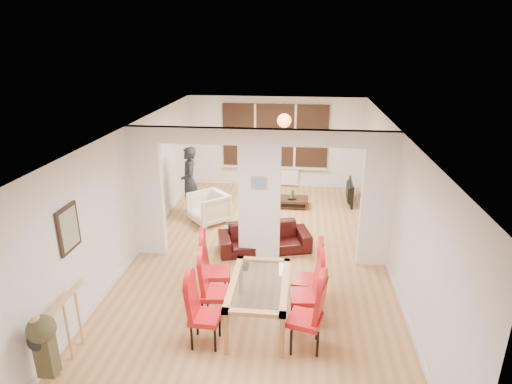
% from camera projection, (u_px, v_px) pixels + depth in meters
% --- Properties ---
extents(floor, '(5.00, 9.00, 0.01)m').
position_uv_depth(floor, '(259.00, 257.00, 8.57)').
color(floor, '#BA824B').
rests_on(floor, ground).
extents(room_walls, '(5.00, 9.00, 2.60)m').
position_uv_depth(room_walls, '(259.00, 196.00, 8.13)').
color(room_walls, silver).
rests_on(room_walls, floor).
extents(divider_wall, '(5.00, 0.18, 2.60)m').
position_uv_depth(divider_wall, '(259.00, 196.00, 8.13)').
color(divider_wall, white).
rests_on(divider_wall, floor).
extents(bay_window_blinds, '(3.00, 0.08, 1.80)m').
position_uv_depth(bay_window_blinds, '(275.00, 136.00, 12.21)').
color(bay_window_blinds, black).
rests_on(bay_window_blinds, room_walls).
extents(radiator, '(1.40, 0.08, 0.50)m').
position_uv_depth(radiator, '(274.00, 176.00, 12.58)').
color(radiator, white).
rests_on(radiator, floor).
extents(pendant_light, '(0.36, 0.36, 0.36)m').
position_uv_depth(pendant_light, '(284.00, 121.00, 10.89)').
color(pendant_light, orange).
rests_on(pendant_light, room_walls).
extents(stair_newel, '(0.40, 1.20, 1.10)m').
position_uv_depth(stair_newel, '(65.00, 328.00, 5.62)').
color(stair_newel, tan).
rests_on(stair_newel, floor).
extents(wall_poster, '(0.04, 0.52, 0.67)m').
position_uv_depth(wall_poster, '(69.00, 229.00, 6.03)').
color(wall_poster, gray).
rests_on(wall_poster, room_walls).
extents(pillar_photo, '(0.30, 0.03, 0.25)m').
position_uv_depth(pillar_photo, '(259.00, 183.00, 7.93)').
color(pillar_photo, '#4C8CD8').
rests_on(pillar_photo, divider_wall).
extents(dining_table, '(0.87, 1.54, 0.72)m').
position_uv_depth(dining_table, '(259.00, 303.00, 6.47)').
color(dining_table, '#B57B42').
rests_on(dining_table, floor).
extents(dining_chair_la, '(0.43, 0.43, 1.03)m').
position_uv_depth(dining_chair_la, '(205.00, 312.00, 5.99)').
color(dining_chair_la, red).
rests_on(dining_chair_la, floor).
extents(dining_chair_lb, '(0.47, 0.47, 1.07)m').
position_uv_depth(dining_chair_lb, '(215.00, 289.00, 6.51)').
color(dining_chair_lb, red).
rests_on(dining_chair_lb, floor).
extents(dining_chair_lc, '(0.49, 0.49, 1.10)m').
position_uv_depth(dining_chair_lc, '(216.00, 268.00, 7.06)').
color(dining_chair_lc, red).
rests_on(dining_chair_lc, floor).
extents(dining_chair_ra, '(0.54, 0.54, 1.10)m').
position_uv_depth(dining_chair_ra, '(305.00, 314.00, 5.89)').
color(dining_chair_ra, red).
rests_on(dining_chair_ra, floor).
extents(dining_chair_rb, '(0.49, 0.49, 1.11)m').
position_uv_depth(dining_chair_rb, '(305.00, 292.00, 6.40)').
color(dining_chair_rb, red).
rests_on(dining_chair_rb, floor).
extents(dining_chair_rc, '(0.48, 0.48, 1.07)m').
position_uv_depth(dining_chair_rc, '(306.00, 276.00, 6.86)').
color(dining_chair_rc, red).
rests_on(dining_chair_rc, floor).
extents(sofa, '(1.98, 1.19, 0.54)m').
position_uv_depth(sofa, '(264.00, 238.00, 8.77)').
color(sofa, black).
rests_on(sofa, floor).
extents(armchair, '(1.11, 1.11, 0.73)m').
position_uv_depth(armchair, '(209.00, 208.00, 10.07)').
color(armchair, silver).
rests_on(armchair, floor).
extents(person, '(0.72, 0.59, 1.71)m').
position_uv_depth(person, '(190.00, 182.00, 10.35)').
color(person, black).
rests_on(person, floor).
extents(television, '(1.04, 0.15, 0.60)m').
position_uv_depth(television, '(347.00, 192.00, 11.31)').
color(television, black).
rests_on(television, floor).
extents(coffee_table, '(1.09, 0.61, 0.24)m').
position_uv_depth(coffee_table, '(288.00, 202.00, 11.08)').
color(coffee_table, '#341E12').
rests_on(coffee_table, floor).
extents(bottle, '(0.07, 0.07, 0.27)m').
position_uv_depth(bottle, '(293.00, 195.00, 10.86)').
color(bottle, '#143F19').
rests_on(bottle, coffee_table).
extents(bowl, '(0.23, 0.23, 0.06)m').
position_uv_depth(bowl, '(291.00, 198.00, 10.95)').
color(bowl, '#341E12').
rests_on(bowl, coffee_table).
extents(shoes, '(0.22, 0.24, 0.09)m').
position_uv_depth(shoes, '(243.00, 266.00, 8.13)').
color(shoes, black).
rests_on(shoes, floor).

